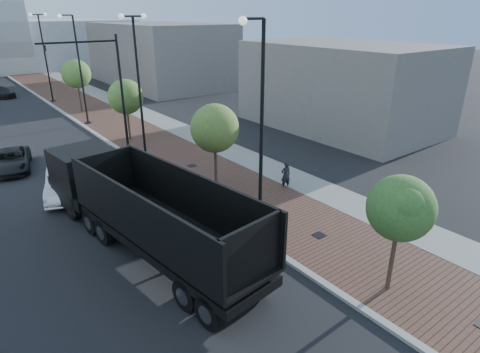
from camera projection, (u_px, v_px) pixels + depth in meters
sidewalk at (97, 108)px, 42.08m from camera, size 7.00×140.00×0.12m
concrete_strip at (122, 104)px, 43.59m from camera, size 2.40×140.00×0.13m
curb at (63, 112)px, 40.12m from camera, size 0.30×140.00×0.14m
dump_truck at (119, 201)px, 17.94m from camera, size 4.26×13.79×3.61m
white_sedan at (66, 179)px, 22.02m from camera, size 3.38×5.33×1.66m
dark_car_mid at (11, 160)px, 25.44m from camera, size 3.05×4.92×1.27m
pedestrian at (286, 175)px, 22.66m from camera, size 0.66×0.53×1.60m
streetlight_1 at (259, 142)px, 16.68m from camera, size 1.44×0.56×9.21m
streetlight_2 at (139, 89)px, 25.40m from camera, size 1.72×0.56×9.28m
streetlight_3 at (80, 75)px, 34.35m from camera, size 1.44×0.56×9.21m
streetlight_4 at (45, 58)px, 43.07m from camera, size 1.72×0.56×9.28m
traffic_mast at (108, 82)px, 27.04m from camera, size 5.09×0.20×8.00m
tree_0 at (401, 208)px, 13.32m from camera, size 2.31×2.25×4.45m
tree_1 at (215, 128)px, 21.30m from camera, size 2.61×2.60×4.94m
tree_2 at (126, 97)px, 30.21m from camera, size 2.63×2.63×4.76m
tree_3 at (77, 74)px, 38.91m from camera, size 2.77×2.77×5.19m
commercial_block_ne at (159, 54)px, 54.95m from camera, size 12.00×22.00×8.00m
commercial_block_e at (342, 86)px, 34.18m from camera, size 10.00×16.00×7.00m
utility_cover_1 at (319, 235)px, 17.88m from camera, size 0.50×0.50×0.02m
utility_cover_2 at (192, 166)px, 25.98m from camera, size 0.50×0.50×0.02m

